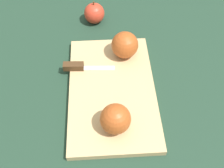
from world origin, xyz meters
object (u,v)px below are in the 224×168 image
apple_half_left (115,119)px  knife (77,67)px  apple_half_right (125,45)px  apple_whole (94,13)px

apple_half_left → knife: (0.17, 0.14, -0.03)m
apple_half_left → apple_half_right: (0.25, 0.01, 0.00)m
apple_half_right → apple_whole: 0.21m
apple_half_left → apple_whole: size_ratio=0.93×
knife → apple_half_right: bearing=21.6°
apple_half_right → knife: (-0.08, 0.13, -0.03)m
apple_half_left → apple_whole: bearing=-31.4°
apple_half_left → apple_half_right: bearing=-47.5°
knife → apple_whole: apple_whole is taller
apple_half_left → apple_half_right: 0.25m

